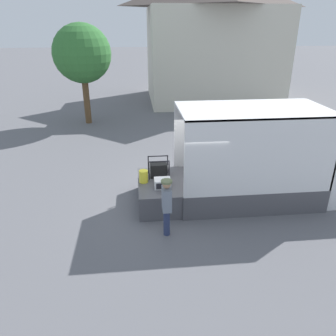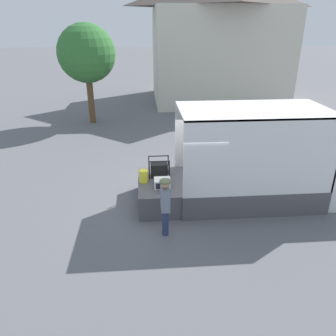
# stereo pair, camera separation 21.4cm
# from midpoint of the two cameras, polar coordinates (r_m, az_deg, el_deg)

# --- Properties ---
(ground_plane) EXTENTS (160.00, 160.00, 0.00)m
(ground_plane) POSITION_cam_midpoint_polar(r_m,az_deg,el_deg) (11.04, 1.16, -5.82)
(ground_plane) COLOR slate
(box_truck) EXTENTS (6.77, 2.39, 3.12)m
(box_truck) POSITION_cam_midpoint_polar(r_m,az_deg,el_deg) (11.75, 20.81, -0.51)
(box_truck) COLOR white
(box_truck) RESTS_ON ground
(tailgate_deck) EXTENTS (1.30, 2.27, 0.78)m
(tailgate_deck) POSITION_cam_midpoint_polar(r_m,az_deg,el_deg) (10.80, -2.27, -4.20)
(tailgate_deck) COLOR #4C4C51
(tailgate_deck) RESTS_ON ground
(microwave) EXTENTS (0.51, 0.42, 0.28)m
(microwave) POSITION_cam_midpoint_polar(r_m,az_deg,el_deg) (10.19, -1.57, -2.65)
(microwave) COLOR white
(microwave) RESTS_ON tailgate_deck
(portable_generator) EXTENTS (0.69, 0.51, 0.64)m
(portable_generator) POSITION_cam_midpoint_polar(r_m,az_deg,el_deg) (10.90, -2.12, -0.24)
(portable_generator) COLOR black
(portable_generator) RESTS_ON tailgate_deck
(orange_bucket) EXTENTS (0.29, 0.29, 0.40)m
(orange_bucket) POSITION_cam_midpoint_polar(r_m,az_deg,el_deg) (10.53, -4.86, -1.46)
(orange_bucket) COLOR yellow
(orange_bucket) RESTS_ON tailgate_deck
(worker_person) EXTENTS (0.30, 0.44, 1.69)m
(worker_person) POSITION_cam_midpoint_polar(r_m,az_deg,el_deg) (8.89, -0.93, -5.99)
(worker_person) COLOR navy
(worker_person) RESTS_ON ground
(house_backdrop) EXTENTS (9.75, 8.16, 8.90)m
(house_backdrop) POSITION_cam_midpoint_polar(r_m,az_deg,el_deg) (26.15, 7.48, 21.62)
(house_backdrop) COLOR beige
(house_backdrop) RESTS_ON ground
(street_tree) EXTENTS (3.22, 3.22, 5.56)m
(street_tree) POSITION_cam_midpoint_polar(r_m,az_deg,el_deg) (19.80, -15.06, 18.64)
(street_tree) COLOR brown
(street_tree) RESTS_ON ground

